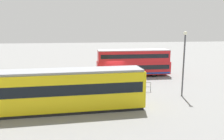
{
  "coord_description": "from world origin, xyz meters",
  "views": [
    {
      "loc": [
        4.98,
        29.42,
        7.07
      ],
      "look_at": [
        1.21,
        3.92,
        2.19
      ],
      "focal_mm": 35.78,
      "sensor_mm": 36.0,
      "label": 1
    }
  ],
  "objects_px": {
    "double_decker_bus": "(133,63)",
    "tram_yellow": "(59,90)",
    "pedestrian_near_railing": "(86,79)",
    "street_lamp": "(184,59)",
    "info_sign": "(65,78)"
  },
  "relations": [
    {
      "from": "double_decker_bus",
      "to": "tram_yellow",
      "type": "height_order",
      "value": "double_decker_bus"
    },
    {
      "from": "double_decker_bus",
      "to": "pedestrian_near_railing",
      "type": "bearing_deg",
      "value": 37.23
    },
    {
      "from": "tram_yellow",
      "to": "street_lamp",
      "type": "height_order",
      "value": "street_lamp"
    },
    {
      "from": "double_decker_bus",
      "to": "pedestrian_near_railing",
      "type": "xyz_separation_m",
      "value": [
        7.22,
        5.48,
        -1.04
      ]
    },
    {
      "from": "double_decker_bus",
      "to": "pedestrian_near_railing",
      "type": "distance_m",
      "value": 9.12
    },
    {
      "from": "tram_yellow",
      "to": "info_sign",
      "type": "relative_size",
      "value": 6.48
    },
    {
      "from": "tram_yellow",
      "to": "pedestrian_near_railing",
      "type": "distance_m",
      "value": 8.0
    },
    {
      "from": "tram_yellow",
      "to": "pedestrian_near_railing",
      "type": "bearing_deg",
      "value": -107.8
    },
    {
      "from": "double_decker_bus",
      "to": "street_lamp",
      "type": "distance_m",
      "value": 11.1
    },
    {
      "from": "pedestrian_near_railing",
      "to": "info_sign",
      "type": "bearing_deg",
      "value": 37.97
    },
    {
      "from": "pedestrian_near_railing",
      "to": "info_sign",
      "type": "distance_m",
      "value": 3.02
    },
    {
      "from": "info_sign",
      "to": "street_lamp",
      "type": "xyz_separation_m",
      "value": [
        -12.24,
        3.3,
        2.37
      ]
    },
    {
      "from": "info_sign",
      "to": "street_lamp",
      "type": "relative_size",
      "value": 0.34
    },
    {
      "from": "double_decker_bus",
      "to": "street_lamp",
      "type": "height_order",
      "value": "street_lamp"
    },
    {
      "from": "info_sign",
      "to": "street_lamp",
      "type": "height_order",
      "value": "street_lamp"
    }
  ]
}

